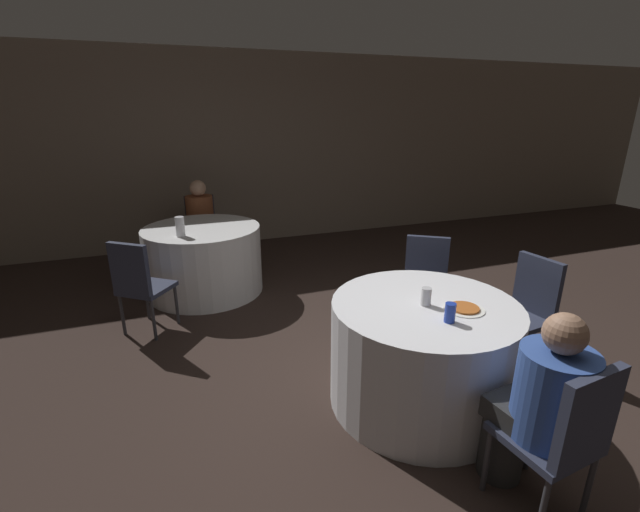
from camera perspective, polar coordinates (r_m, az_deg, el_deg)
ground_plane at (r=3.37m, az=10.10°, el=-17.38°), size 16.00×16.00×0.00m
wall_back at (r=6.76m, az=-7.96°, el=13.77°), size 16.00×0.06×2.80m
table_near at (r=3.12m, az=13.40°, el=-12.49°), size 1.26×1.26×0.76m
table_far at (r=5.00m, az=-15.20°, el=-0.47°), size 1.28×1.28×0.76m
chair_near_east at (r=3.76m, az=25.94°, el=-5.71°), size 0.45×0.45×0.90m
chair_near_northeast at (r=3.99m, az=13.87°, el=-2.88°), size 0.56×0.56×0.90m
chair_near_south at (r=2.47m, az=29.87°, el=-19.61°), size 0.44×0.44×0.90m
chair_far_north at (r=5.97m, az=-15.57°, el=4.16°), size 0.43×0.43×0.90m
chair_far_southwest at (r=4.16m, az=-23.06°, el=-3.01°), size 0.56×0.56×0.90m
person_blue_shirt at (r=2.52m, az=26.91°, el=-17.35°), size 0.37×0.52×1.11m
person_floral_shirt at (r=5.80m, az=-15.58°, el=4.20°), size 0.36×0.51×1.13m
pizza_plate_near at (r=2.93m, az=18.66°, el=-6.64°), size 0.26×0.26×0.02m
soda_can_blue at (r=2.71m, az=16.95°, el=-7.25°), size 0.07×0.07×0.12m
soda_can_silver at (r=2.90m, az=13.97°, el=-5.27°), size 0.07×0.07×0.12m
bottle_far at (r=4.56m, az=-18.16°, el=3.74°), size 0.09×0.09×0.20m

